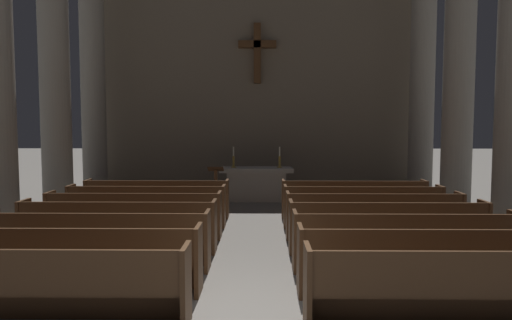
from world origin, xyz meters
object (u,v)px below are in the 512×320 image
at_px(pew_left_row_5, 134,215).
at_px(column_left_fourth, 93,85).
at_px(pew_right_row_6, 363,206).
at_px(pew_right_row_4, 387,227).
at_px(column_left_third, 55,77).
at_px(pew_left_row_1, 34,286).
at_px(pew_left_row_6, 147,206).
at_px(pew_right_row_3, 405,241).
at_px(lectern, 216,188).
at_px(column_right_fourth, 422,85).
at_px(pew_right_row_5, 374,216).
at_px(candlestick_right, 280,161).
at_px(candlestick_left, 234,161).
at_px(pew_left_row_3, 98,240).
at_px(column_right_third, 459,76).
at_px(altar, 257,183).
at_px(pew_left_row_2, 72,259).
at_px(pew_right_row_2, 429,261).
at_px(pew_left_row_4, 119,226).
at_px(pew_right_row_7, 353,199).
at_px(pew_left_row_7, 157,199).
at_px(pew_right_row_1, 461,288).

distance_m(pew_left_row_5, column_left_fourth, 6.93).
bearing_deg(pew_right_row_6, column_left_fourth, 149.45).
distance_m(pew_right_row_4, column_left_third, 9.07).
xyz_separation_m(pew_left_row_1, pew_right_row_4, (4.87, 3.20, 0.00)).
height_order(pew_left_row_6, pew_right_row_3, same).
bearing_deg(lectern, pew_left_row_6, -117.10).
bearing_deg(column_right_fourth, pew_right_row_5, -116.32).
bearing_deg(pew_right_row_5, candlestick_right, 109.77).
relative_size(pew_left_row_1, candlestick_left, 5.60).
relative_size(pew_left_row_3, pew_right_row_5, 1.00).
height_order(pew_left_row_1, column_right_third, column_right_third).
xyz_separation_m(column_left_third, lectern, (4.06, 0.86, -3.00)).
xyz_separation_m(pew_right_row_6, altar, (-2.43, 3.76, 0.06)).
height_order(pew_left_row_6, column_right_third, column_right_third).
distance_m(pew_left_row_2, column_left_third, 7.25).
relative_size(altar, lectern, 1.91).
bearing_deg(column_left_third, pew_right_row_5, -19.96).
xyz_separation_m(pew_left_row_2, pew_right_row_2, (4.87, 0.00, 0.00)).
xyz_separation_m(column_left_fourth, column_right_fourth, (10.38, 0.00, 0.00)).
xyz_separation_m(pew_left_row_1, column_left_fourth, (-2.75, 9.83, 3.07)).
bearing_deg(pew_left_row_4, pew_right_row_2, -23.65).
relative_size(pew_left_row_1, column_left_fourth, 0.49).
bearing_deg(candlestick_right, pew_left_row_3, -114.25).
relative_size(pew_right_row_7, column_left_third, 0.49).
bearing_deg(pew_left_row_3, pew_left_row_2, -90.00).
xyz_separation_m(column_left_third, column_right_third, (10.38, 0.00, 0.00)).
xyz_separation_m(pew_right_row_3, column_right_third, (2.75, 4.90, 3.07)).
height_order(pew_left_row_4, column_right_fourth, column_right_fourth).
xyz_separation_m(pew_left_row_5, column_right_fourth, (7.62, 5.57, 3.07)).
xyz_separation_m(pew_left_row_3, pew_right_row_4, (4.87, 1.07, 0.00)).
distance_m(pew_left_row_5, altar, 5.41).
bearing_deg(column_left_third, pew_left_row_3, -60.67).
distance_m(pew_left_row_3, pew_left_row_7, 4.27).
bearing_deg(pew_right_row_2, pew_right_row_4, 90.00).
xyz_separation_m(pew_left_row_3, lectern, (1.31, 5.76, 0.07)).
distance_m(pew_left_row_4, pew_left_row_7, 3.20).
bearing_deg(pew_right_row_6, column_left_third, 167.42).
height_order(pew_right_row_3, lectern, lectern).
distance_m(pew_right_row_3, column_right_third, 6.40).
relative_size(column_left_third, lectern, 6.30).
relative_size(pew_left_row_5, pew_right_row_3, 1.00).
bearing_deg(altar, candlestick_right, 0.00).
height_order(pew_right_row_2, pew_right_row_6, same).
distance_m(pew_right_row_4, column_left_fourth, 10.56).
xyz_separation_m(pew_left_row_1, lectern, (1.31, 7.89, 0.07)).
distance_m(pew_left_row_1, pew_right_row_7, 8.04).
bearing_deg(pew_right_row_5, pew_right_row_1, -90.00).
height_order(column_right_third, column_left_fourth, same).
xyz_separation_m(pew_left_row_3, column_left_fourth, (-2.75, 7.70, 3.07)).
xyz_separation_m(pew_right_row_6, column_right_third, (2.75, 1.70, 3.07)).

